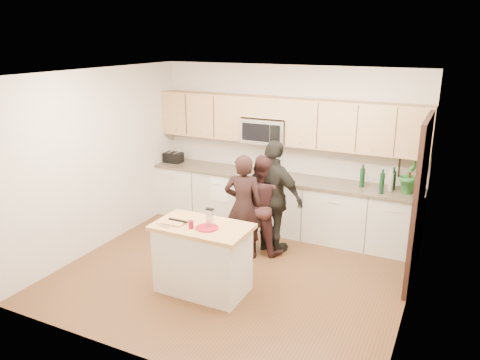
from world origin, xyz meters
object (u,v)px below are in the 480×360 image
at_px(island, 203,258).
at_px(woman_center, 262,204).
at_px(woman_right, 274,198).
at_px(toaster, 173,157).
at_px(woman_left, 243,207).

distance_m(island, woman_center, 1.45).
bearing_deg(woman_right, woman_center, 33.33).
xyz_separation_m(toaster, woman_center, (2.11, -0.84, -0.28)).
distance_m(island, woman_left, 1.16).
height_order(island, toaster, toaster).
bearing_deg(toaster, woman_center, -21.65).
relative_size(island, woman_center, 0.80).
bearing_deg(toaster, woman_right, -19.07).
height_order(woman_center, woman_right, woman_right).
distance_m(woman_left, woman_center, 0.34).
relative_size(toaster, woman_left, 0.20).
height_order(woman_left, woman_center, woman_left).
bearing_deg(woman_center, woman_left, 67.73).
xyz_separation_m(toaster, woman_left, (1.94, -1.13, -0.25)).
bearing_deg(woman_right, toaster, -3.22).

